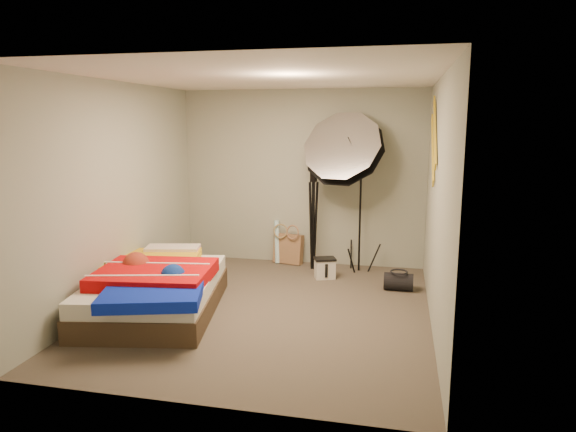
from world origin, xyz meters
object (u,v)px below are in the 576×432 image
(bed, at_px, (155,288))
(tote_bag, at_px, (288,249))
(wrapping_roll, at_px, (277,242))
(camera_case, at_px, (325,269))
(duffel_bag, at_px, (399,282))
(camera_tripod, at_px, (313,214))
(photo_umbrella, at_px, (345,152))

(bed, bearing_deg, tote_bag, 65.93)
(wrapping_roll, distance_m, camera_case, 1.03)
(tote_bag, distance_m, wrapping_roll, 0.20)
(wrapping_roll, xyz_separation_m, duffel_bag, (1.76, -0.91, -0.21))
(wrapping_roll, bearing_deg, bed, -110.32)
(bed, bearing_deg, wrapping_roll, 69.68)
(bed, relative_size, camera_tripod, 1.57)
(duffel_bag, xyz_separation_m, camera_tripod, (-1.19, 0.70, 0.67))
(camera_case, bearing_deg, duffel_bag, -37.56)
(camera_case, height_order, duffel_bag, camera_case)
(duffel_bag, distance_m, bed, 2.91)
(camera_case, distance_m, duffel_bag, 1.00)
(wrapping_roll, height_order, duffel_bag, wrapping_roll)
(tote_bag, distance_m, photo_umbrella, 1.68)
(tote_bag, distance_m, camera_tripod, 0.73)
(wrapping_roll, distance_m, bed, 2.38)
(tote_bag, distance_m, bed, 2.44)
(tote_bag, distance_m, camera_case, 0.89)
(duffel_bag, relative_size, bed, 0.16)
(tote_bag, height_order, camera_tripod, camera_tripod)
(wrapping_roll, height_order, camera_case, wrapping_roll)
(bed, xyz_separation_m, photo_umbrella, (1.82, 1.98, 1.38))
(bed, bearing_deg, camera_tripod, 55.33)
(wrapping_roll, distance_m, photo_umbrella, 1.69)
(wrapping_roll, height_order, camera_tripod, camera_tripod)
(tote_bag, bearing_deg, photo_umbrella, -4.00)
(tote_bag, bearing_deg, duffel_bag, -17.16)
(camera_case, height_order, camera_tripod, camera_tripod)
(tote_bag, bearing_deg, camera_case, -31.86)
(wrapping_roll, xyz_separation_m, photo_umbrella, (1.00, -0.25, 1.34))
(wrapping_roll, relative_size, camera_tripod, 0.46)
(tote_bag, xyz_separation_m, photo_umbrella, (0.83, -0.25, 1.44))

